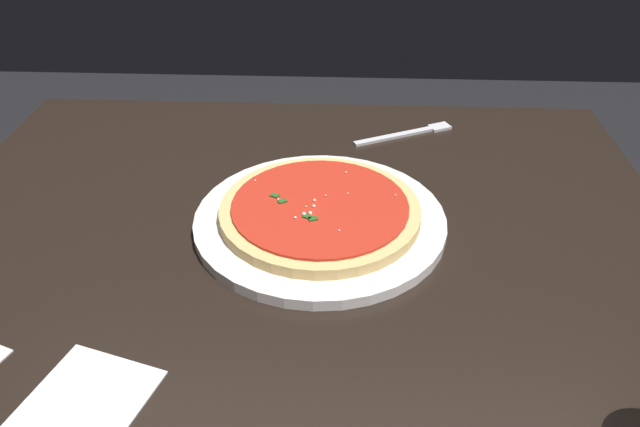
% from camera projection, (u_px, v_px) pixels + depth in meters
% --- Properties ---
extents(restaurant_table, '(1.05, 0.84, 0.78)m').
position_uv_depth(restaurant_table, '(299.00, 309.00, 0.93)').
color(restaurant_table, black).
rests_on(restaurant_table, ground_plane).
extents(serving_plate, '(0.35, 0.35, 0.02)m').
position_uv_depth(serving_plate, '(320.00, 221.00, 0.86)').
color(serving_plate, white).
rests_on(serving_plate, restaurant_table).
extents(pizza, '(0.27, 0.27, 0.02)m').
position_uv_depth(pizza, '(320.00, 210.00, 0.85)').
color(pizza, '#DBB26B').
rests_on(pizza, serving_plate).
extents(napkin_loose_left, '(0.15, 0.16, 0.00)m').
position_uv_depth(napkin_loose_left, '(80.00, 408.00, 0.61)').
color(napkin_loose_left, white).
rests_on(napkin_loose_left, restaurant_table).
extents(fork, '(0.18, 0.10, 0.00)m').
position_uv_depth(fork, '(409.00, 133.00, 1.09)').
color(fork, silver).
rests_on(fork, restaurant_table).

